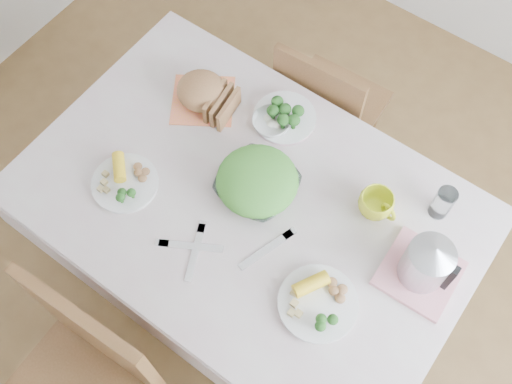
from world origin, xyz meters
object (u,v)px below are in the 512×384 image
Objects in this scene: dinner_plate_left at (125,183)px; dinner_plate_right at (318,303)px; yellow_mug at (376,204)px; salad_bowl at (257,186)px; chair_far at (333,100)px; electric_kettle at (428,261)px; dining_table at (249,245)px.

dinner_plate_right is (0.75, 0.03, 0.00)m from dinner_plate_left.
yellow_mug is at bearing 94.12° from dinner_plate_right.
salad_bowl is 0.39m from yellow_mug.
dinner_plate_right is at bearing 114.90° from chair_far.
dinner_plate_left is at bearing -150.58° from yellow_mug.
chair_far is 1.00m from dinner_plate_left.
dinner_plate_left is 1.95× the size of yellow_mug.
chair_far is at bearing 140.29° from electric_kettle.
salad_bowl is 0.45m from dinner_plate_left.
dinner_plate_right is (0.38, -0.16, 0.40)m from dining_table.
electric_kettle is (0.67, -0.61, 0.42)m from chair_far.
electric_kettle is at bearing 10.55° from dining_table.
dinner_plate_left is at bearing -159.98° from electric_kettle.
salad_bowl reaches higher than dinner_plate_left.
dinner_plate_right is 1.25× the size of electric_kettle.
chair_far reaches higher than salad_bowl.
electric_kettle is (0.59, 0.11, 0.51)m from dining_table.
chair_far is 0.74m from salad_bowl.
chair_far is 0.99m from electric_kettle.
electric_kettle is at bearing -25.25° from yellow_mug.
electric_kettle is at bearing 17.50° from dinner_plate_left.
chair_far reaches higher than dining_table.
dining_table is 0.60m from yellow_mug.
electric_kettle is at bearing 52.88° from dinner_plate_right.
dinner_plate_left is 0.84m from yellow_mug.
dining_table is 0.57m from dinner_plate_right.
yellow_mug reaches higher than dinner_plate_right.
yellow_mug is (0.36, 0.22, 0.43)m from dining_table.
dinner_plate_left is 0.75m from dinner_plate_right.
dining_table is at bearing -91.34° from salad_bowl.
salad_bowl is 1.29× the size of electric_kettle.
salad_bowl is 0.44m from dinner_plate_right.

